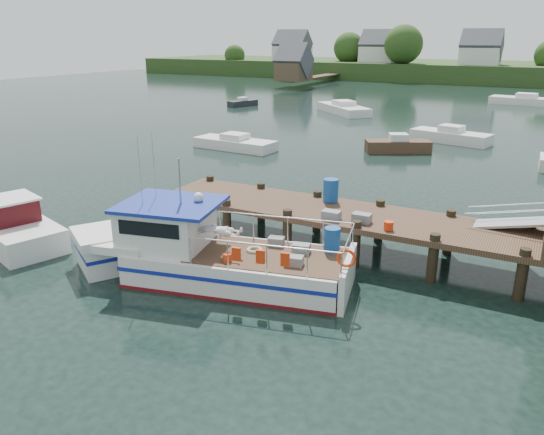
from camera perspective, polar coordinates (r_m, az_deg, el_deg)
The scene contains 11 objects.
ground_plane at distance 19.70m, azimuth 4.63°, elevation -2.77°, with size 160.00×160.00×0.00m, color black.
far_shore at distance 99.61m, azimuth 24.69°, elevation 14.32°, with size 140.00×42.55×9.22m.
dock at distance 17.60m, azimuth 24.65°, elevation 0.57°, with size 16.60×3.00×4.78m.
lobster_boat at distance 16.72m, azimuth -7.48°, elevation -3.90°, with size 9.48×4.43×4.54m.
work_boat at distance 22.37m, azimuth -26.69°, elevation -0.55°, with size 6.88×3.77×3.64m.
moored_rowboat at distance 36.18m, azimuth 13.39°, elevation 7.57°, with size 4.36×3.21×1.22m.
moored_far at distance 66.65m, azimuth 25.64°, elevation 11.28°, with size 7.69×3.42×1.26m.
moored_a at distance 36.31m, azimuth -4.01°, elevation 7.98°, with size 5.85×2.31×1.06m.
moored_b at distance 40.65m, azimuth 18.66°, elevation 8.31°, with size 5.82×3.13×1.22m.
moored_d at distance 54.03m, azimuth 7.70°, elevation 11.54°, with size 7.06×6.82×1.25m.
moored_e at distance 59.37m, azimuth -3.17°, elevation 12.23°, with size 2.27×3.63×0.95m.
Camera 1 is at (7.17, -16.85, 7.27)m, focal length 35.00 mm.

